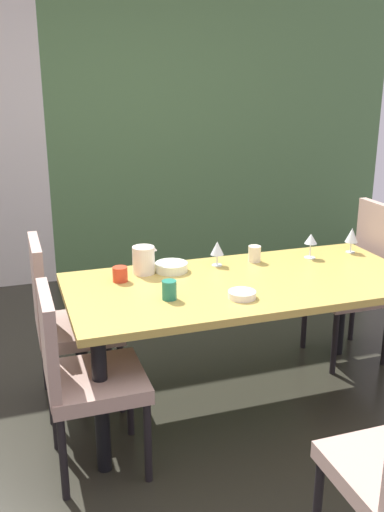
{
  "coord_description": "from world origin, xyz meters",
  "views": [
    {
      "loc": [
        -0.79,
        -2.47,
        1.81
      ],
      "look_at": [
        0.16,
        0.38,
        0.85
      ],
      "focal_mm": 40.0,
      "sensor_mm": 36.0,
      "label": 1
    }
  ],
  "objects_px": {
    "wine_glass_rear": "(311,240)",
    "cup_left": "(120,274)",
    "serving_bowl_right": "(171,267)",
    "pitcher_north": "(144,260)",
    "chair_left_far": "(63,316)",
    "wine_glass_near_window": "(217,249)",
    "chair_right_far": "(360,276)",
    "cup_corner": "(254,254)",
    "serving_bowl_west": "(242,295)",
    "cup_front": "(169,290)",
    "chair_left_near": "(79,371)",
    "wine_glass_east": "(352,236)",
    "dining_table": "(244,295)"
  },
  "relations": [
    {
      "from": "chair_right_far",
      "to": "serving_bowl_right",
      "type": "distance_m",
      "value": 1.3
    },
    {
      "from": "serving_bowl_right",
      "to": "wine_glass_rear",
      "type": "bearing_deg",
      "value": -1.94
    },
    {
      "from": "chair_left_far",
      "to": "wine_glass_rear",
      "type": "xyz_separation_m",
      "value": [
        1.48,
        -0.06,
        0.32
      ]
    },
    {
      "from": "chair_left_near",
      "to": "cup_front",
      "type": "height_order",
      "value": "chair_left_near"
    },
    {
      "from": "dining_table",
      "to": "cup_front",
      "type": "height_order",
      "value": "cup_front"
    },
    {
      "from": "cup_corner",
      "to": "serving_bowl_right",
      "type": "bearing_deg",
      "value": -178.71
    },
    {
      "from": "serving_bowl_west",
      "to": "cup_corner",
      "type": "bearing_deg",
      "value": 59.74
    },
    {
      "from": "chair_right_far",
      "to": "cup_corner",
      "type": "bearing_deg",
      "value": 91.07
    },
    {
      "from": "serving_bowl_right",
      "to": "cup_corner",
      "type": "height_order",
      "value": "cup_corner"
    },
    {
      "from": "chair_left_near",
      "to": "chair_left_far",
      "type": "height_order",
      "value": "chair_left_far"
    },
    {
      "from": "chair_left_far",
      "to": "wine_glass_near_window",
      "type": "height_order",
      "value": "chair_left_far"
    },
    {
      "from": "wine_glass_east",
      "to": "dining_table",
      "type": "bearing_deg",
      "value": -162.51
    },
    {
      "from": "serving_bowl_right",
      "to": "cup_left",
      "type": "relative_size",
      "value": 2.28
    },
    {
      "from": "serving_bowl_right",
      "to": "cup_left",
      "type": "height_order",
      "value": "cup_left"
    },
    {
      "from": "serving_bowl_right",
      "to": "serving_bowl_west",
      "type": "height_order",
      "value": "serving_bowl_right"
    },
    {
      "from": "serving_bowl_west",
      "to": "cup_front",
      "type": "height_order",
      "value": "cup_front"
    },
    {
      "from": "chair_left_far",
      "to": "pitcher_north",
      "type": "height_order",
      "value": "chair_left_far"
    },
    {
      "from": "chair_left_far",
      "to": "pitcher_north",
      "type": "relative_size",
      "value": 6.26
    },
    {
      "from": "chair_left_far",
      "to": "serving_bowl_right",
      "type": "xyz_separation_m",
      "value": [
        0.62,
        -0.03,
        0.23
      ]
    },
    {
      "from": "dining_table",
      "to": "wine_glass_rear",
      "type": "relative_size",
      "value": 12.61
    },
    {
      "from": "chair_right_far",
      "to": "pitcher_north",
      "type": "height_order",
      "value": "chair_right_far"
    },
    {
      "from": "serving_bowl_right",
      "to": "dining_table",
      "type": "bearing_deg",
      "value": -39.73
    },
    {
      "from": "dining_table",
      "to": "cup_front",
      "type": "relative_size",
      "value": 19.75
    },
    {
      "from": "dining_table",
      "to": "chair_left_far",
      "type": "bearing_deg",
      "value": 162.37
    },
    {
      "from": "chair_left_near",
      "to": "serving_bowl_west",
      "type": "bearing_deg",
      "value": 95.32
    },
    {
      "from": "serving_bowl_right",
      "to": "pitcher_north",
      "type": "bearing_deg",
      "value": 174.03
    },
    {
      "from": "chair_left_near",
      "to": "cup_left",
      "type": "bearing_deg",
      "value": 149.19
    },
    {
      "from": "cup_corner",
      "to": "dining_table",
      "type": "bearing_deg",
      "value": -123.23
    },
    {
      "from": "chair_left_far",
      "to": "wine_glass_near_window",
      "type": "distance_m",
      "value": 0.95
    },
    {
      "from": "wine_glass_rear",
      "to": "cup_left",
      "type": "relative_size",
      "value": 1.87
    },
    {
      "from": "dining_table",
      "to": "chair_left_far",
      "type": "distance_m",
      "value": 1.0
    },
    {
      "from": "chair_left_far",
      "to": "chair_left_near",
      "type": "bearing_deg",
      "value": 0.6
    },
    {
      "from": "wine_glass_east",
      "to": "pitcher_north",
      "type": "distance_m",
      "value": 1.32
    },
    {
      "from": "cup_front",
      "to": "cup_left",
      "type": "height_order",
      "value": "cup_front"
    },
    {
      "from": "chair_right_far",
      "to": "wine_glass_east",
      "type": "relative_size",
      "value": 6.52
    },
    {
      "from": "cup_left",
      "to": "chair_left_near",
      "type": "bearing_deg",
      "value": -120.81
    },
    {
      "from": "chair_right_far",
      "to": "chair_left_far",
      "type": "bearing_deg",
      "value": 90.0
    },
    {
      "from": "serving_bowl_right",
      "to": "serving_bowl_west",
      "type": "bearing_deg",
      "value": -66.1
    },
    {
      "from": "wine_glass_east",
      "to": "wine_glass_rear",
      "type": "relative_size",
      "value": 1.04
    },
    {
      "from": "wine_glass_east",
      "to": "pitcher_north",
      "type": "xyz_separation_m",
      "value": [
        -1.32,
        0.03,
        -0.03
      ]
    },
    {
      "from": "pitcher_north",
      "to": "chair_left_near",
      "type": "bearing_deg",
      "value": -127.53
    },
    {
      "from": "chair_right_far",
      "to": "cup_front",
      "type": "height_order",
      "value": "chair_right_far"
    },
    {
      "from": "wine_glass_east",
      "to": "pitcher_north",
      "type": "bearing_deg",
      "value": 178.79
    },
    {
      "from": "wine_glass_east",
      "to": "cup_front",
      "type": "bearing_deg",
      "value": -163.32
    },
    {
      "from": "wine_glass_rear",
      "to": "cup_corner",
      "type": "xyz_separation_m",
      "value": [
        -0.35,
        0.04,
        -0.07
      ]
    },
    {
      "from": "dining_table",
      "to": "wine_glass_near_window",
      "type": "height_order",
      "value": "wine_glass_near_window"
    },
    {
      "from": "pitcher_north",
      "to": "cup_corner",
      "type": "bearing_deg",
      "value": -0.39
    },
    {
      "from": "wine_glass_near_window",
      "to": "pitcher_north",
      "type": "xyz_separation_m",
      "value": [
        -0.44,
        0.0,
        -0.02
      ]
    },
    {
      "from": "dining_table",
      "to": "wine_glass_near_window",
      "type": "distance_m",
      "value": 0.35
    },
    {
      "from": "dining_table",
      "to": "chair_right_far",
      "type": "distance_m",
      "value": 1.0
    }
  ]
}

